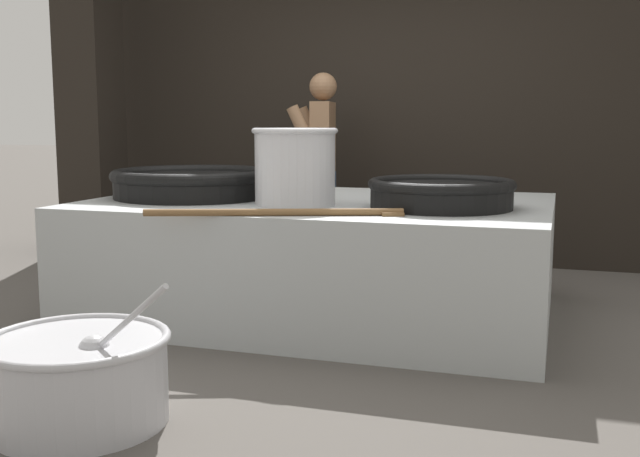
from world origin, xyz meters
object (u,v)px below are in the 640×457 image
giant_wok_far (441,192)px  stock_pot (295,165)px  cook (322,164)px  prep_bowl_vegetables (79,375)px  giant_wok_near (193,182)px

giant_wok_far → stock_pot: bearing=-173.2°
cook → stock_pot: bearing=92.0°
stock_pot → prep_bowl_vegetables: bearing=-100.7°
giant_wok_far → cook: 2.08m
giant_wok_far → cook: bearing=127.7°
stock_pot → cook: bearing=102.5°
giant_wok_far → prep_bowl_vegetables: size_ratio=0.91×
giant_wok_near → cook: bearing=74.0°
giant_wok_near → stock_pot: (0.82, -0.24, 0.14)m
giant_wok_far → cook: (-1.27, 1.65, 0.06)m
cook → giant_wok_near: bearing=63.5°
giant_wok_near → cook: 1.58m
giant_wok_far → prep_bowl_vegetables: (-1.22, -1.87, -0.64)m
cook → prep_bowl_vegetables: cook is taller
giant_wok_near → giant_wok_far: (1.71, -0.13, -0.01)m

